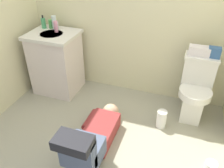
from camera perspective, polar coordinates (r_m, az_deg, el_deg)
name	(u,v)px	position (r m, az deg, el deg)	size (l,w,h in m)	color
ground_plane	(100,138)	(2.59, -2.89, -13.09)	(3.06, 2.99, 0.04)	gray
wall_back	(131,0)	(2.85, 4.62, 19.87)	(2.72, 0.08, 2.40)	beige
toilet	(195,90)	(2.78, 19.81, -1.29)	(0.36, 0.46, 0.75)	silver
vanity_cabinet	(56,62)	(3.16, -13.51, 5.28)	(0.60, 0.52, 0.82)	silver
faucet	(58,25)	(3.09, -13.25, 13.84)	(0.02, 0.02, 0.10)	silver
person_plumber	(93,137)	(2.33, -4.78, -12.89)	(0.39, 1.06, 0.52)	maroon
tissue_box	(199,51)	(2.66, 20.68, 7.66)	(0.22, 0.11, 0.10)	silver
toiletry_bag	(214,52)	(2.67, 23.89, 7.13)	(0.12, 0.09, 0.11)	#33598C
soap_dispenser	(44,23)	(3.18, -16.51, 14.21)	(0.06, 0.06, 0.17)	#489E64
bottle_green	(51,24)	(3.15, -14.79, 14.10)	(0.06, 0.06, 0.11)	#4B9F4F
bottle_clear	(54,22)	(3.11, -14.04, 14.47)	(0.06, 0.06, 0.17)	silver
bottle_pink	(56,27)	(3.00, -13.65, 13.58)	(0.05, 0.05, 0.14)	pink
paper_towel_roll	(161,119)	(2.68, 12.06, -8.41)	(0.11, 0.11, 0.21)	white
toilet_paper_roll	(211,166)	(2.44, 23.10, -18.17)	(0.11, 0.11, 0.10)	white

